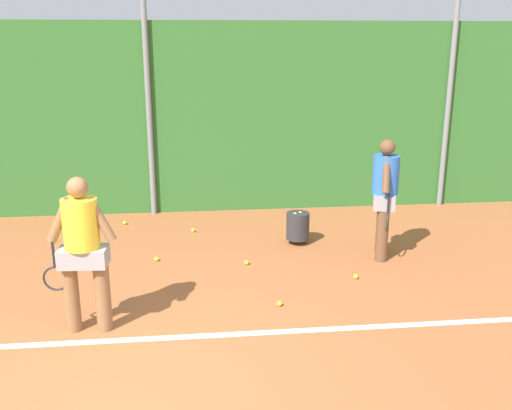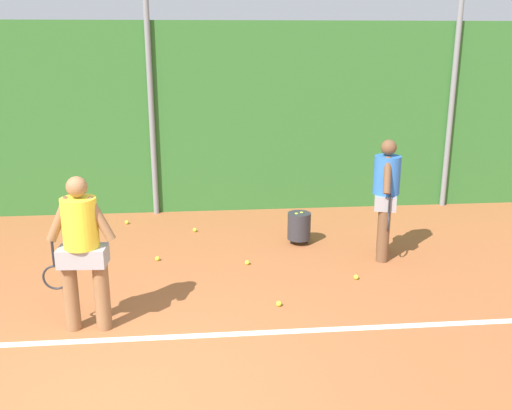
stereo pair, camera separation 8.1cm
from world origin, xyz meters
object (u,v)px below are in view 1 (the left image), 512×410
Objects in this scene: ball_hopper at (298,226)px; tennis_ball_5 at (247,263)px; tennis_ball_1 at (75,230)px; tennis_ball_3 at (356,277)px; tennis_ball_2 at (125,223)px; tennis_ball_9 at (193,230)px; player_midcourt at (385,193)px; tennis_ball_7 at (279,304)px; tennis_ball_11 at (156,259)px; player_foreground_near at (82,247)px.

ball_hopper is 7.78× the size of tennis_ball_5.
tennis_ball_1 is 4.76m from tennis_ball_3.
tennis_ball_9 is at bearing -24.10° from tennis_ball_2.
ball_hopper is at bearing -14.57° from tennis_ball_1.
tennis_ball_2 is (0.78, 0.31, 0.00)m from tennis_ball_1.
player_midcourt is 2.45m from tennis_ball_7.
ball_hopper is at bearing -23.88° from tennis_ball_2.
tennis_ball_5 and tennis_ball_9 have the same top height.
tennis_ball_7 is at bearing -105.77° from ball_hopper.
player_midcourt reaches higher than tennis_ball_11.
player_foreground_near is 3.52m from tennis_ball_9.
tennis_ball_1 is at bearing -91.84° from player_midcourt.
player_foreground_near is at bearing -109.81° from tennis_ball_9.
tennis_ball_1 and tennis_ball_5 have the same top height.
tennis_ball_11 is at bearing -103.88° from player_foreground_near.
tennis_ball_9 is at bearing 156.27° from ball_hopper.
tennis_ball_5 is at bearing -46.59° from tennis_ball_2.
player_foreground_near is at bearing -138.28° from ball_hopper.
player_midcourt is 2.21m from tennis_ball_5.
tennis_ball_7 is 1.00× the size of tennis_ball_9.
player_midcourt is at bearing -26.11° from tennis_ball_2.
player_foreground_near is 26.33× the size of tennis_ball_1.
tennis_ball_3 is (0.53, -1.45, -0.26)m from ball_hopper.
tennis_ball_1 is at bearing 134.19° from tennis_ball_7.
tennis_ball_2 is 1.00× the size of tennis_ball_9.
ball_hopper is (-1.12, 0.68, -0.69)m from player_midcourt.
ball_hopper is 2.24m from tennis_ball_11.
tennis_ball_1 is 1.00× the size of tennis_ball_5.
tennis_ball_1 is (-4.71, 1.61, -0.94)m from player_midcourt.
ball_hopper is 3.08m from tennis_ball_2.
player_midcourt is at bearing -151.59° from player_foreground_near.
ball_hopper is 1.80m from tennis_ball_9.
tennis_ball_2 is 1.00× the size of tennis_ball_11.
tennis_ball_7 and tennis_ball_11 have the same top height.
tennis_ball_7 is at bearing -46.06° from tennis_ball_11.
tennis_ball_1 is (-0.81, 3.41, -0.94)m from player_foreground_near.
tennis_ball_7 is at bearing -70.23° from tennis_ball_9.
tennis_ball_2 is at bearing 110.09° from tennis_ball_11.
tennis_ball_3 and tennis_ball_5 have the same top height.
player_midcourt is 1.35m from tennis_ball_3.
tennis_ball_11 is (1.43, -1.45, 0.00)m from tennis_ball_1.
player_foreground_near reaches higher than tennis_ball_5.
tennis_ball_2 and tennis_ball_7 have the same top height.
tennis_ball_9 is (1.18, -0.53, 0.00)m from tennis_ball_2.
tennis_ball_9 is (1.15, 3.19, -0.94)m from player_foreground_near.
player_foreground_near is 2.71m from tennis_ball_5.
tennis_ball_9 is at bearing 116.43° from tennis_ball_5.
tennis_ball_2 and tennis_ball_11 have the same top height.
tennis_ball_5 is at bearing -32.53° from tennis_ball_1.
tennis_ball_7 is (-1.73, -1.45, -0.94)m from player_midcourt.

